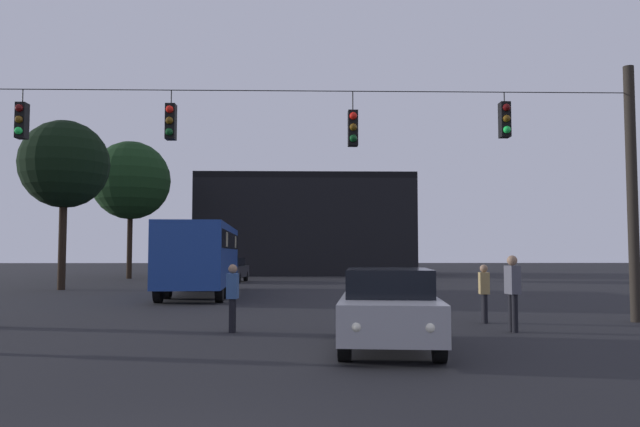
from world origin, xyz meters
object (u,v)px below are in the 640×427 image
Objects in this scene: pedestrian_crossing_left at (513,288)px; tree_left_silhouette at (64,165)px; city_bus at (202,252)px; pedestrian_trailing at (484,290)px; tree_behind_building at (131,181)px; car_near_right at (389,307)px; car_far_left at (230,269)px; pedestrian_near_bus at (233,294)px.

tree_left_silhouette is (-16.90, 16.95, 5.23)m from pedestrian_crossing_left.
pedestrian_trailing is at bearing -50.28° from city_bus.
pedestrian_crossing_left is at bearing -45.07° from tree_left_silhouette.
tree_behind_building reaches higher than pedestrian_trailing.
pedestrian_crossing_left is at bearing -86.13° from pedestrian_trailing.
car_near_right is 2.93× the size of pedestrian_trailing.
pedestrian_trailing is 0.18× the size of tree_left_silhouette.
pedestrian_crossing_left is at bearing -60.36° from tree_behind_building.
pedestrian_crossing_left is 0.21× the size of tree_left_silhouette.
car_far_left is (-6.33, 27.33, 0.00)m from car_near_right.
car_far_left is 11.47m from tree_behind_building.
pedestrian_trailing is at bearing -58.95° from tree_behind_building.
pedestrian_near_bus is 32.86m from tree_behind_building.
car_near_right is 28.05m from car_far_left.
car_near_right is at bearing -125.53° from pedestrian_trailing.
car_far_left is at bearing 91.05° from city_bus.
pedestrian_crossing_left reaches higher than car_near_right.
pedestrian_crossing_left is at bearing -69.04° from car_far_left.
tree_left_silhouette is (-7.37, -7.95, 5.45)m from car_far_left.
pedestrian_near_bus reaches higher than car_far_left.
car_near_right is 2.52× the size of pedestrian_crossing_left.
pedestrian_trailing is 23.18m from tree_left_silhouette.
pedestrian_trailing is (9.19, -11.06, -1.01)m from city_bus.
car_far_left is at bearing 97.00° from pedestrian_near_bus.
car_far_left is at bearing 103.04° from car_near_right.
city_bus is at bearing 125.75° from pedestrian_crossing_left.
tree_left_silhouette is at bearing 138.08° from pedestrian_trailing.
car_far_left is at bearing -35.66° from tree_behind_building.
tree_behind_building is (-10.87, 30.40, 6.15)m from pedestrian_near_bus.
tree_left_silhouette reaches higher than pedestrian_crossing_left.
tree_behind_building reaches higher than pedestrian_crossing_left.
tree_behind_building is (-0.46, 13.57, 0.78)m from tree_left_silhouette.
pedestrian_near_bus is 6.61m from pedestrian_trailing.
tree_left_silhouette reaches higher than city_bus.
pedestrian_trailing is (3.08, 4.31, 0.06)m from car_near_right.
tree_behind_building is at bearing 113.26° from car_near_right.
pedestrian_crossing_left is 0.18× the size of tree_behind_building.
pedestrian_near_bus is 20.50m from tree_left_silhouette.
pedestrian_crossing_left is (9.53, -24.90, 0.21)m from car_far_left.
pedestrian_near_bus is 1.03× the size of pedestrian_trailing.
tree_behind_building reaches higher than city_bus.
city_bus is 2.51× the size of car_far_left.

